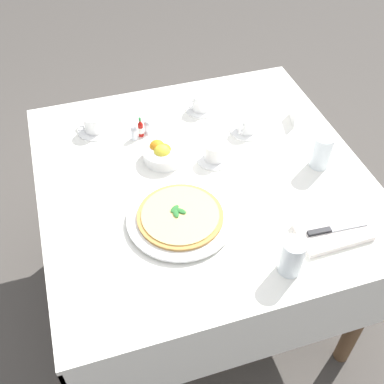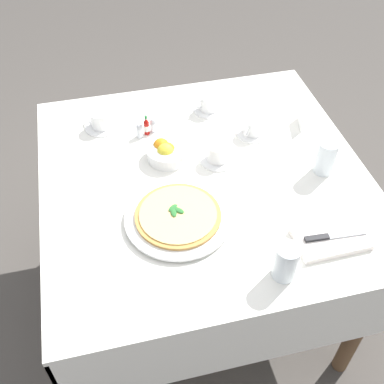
{
  "view_description": "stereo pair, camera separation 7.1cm",
  "coord_description": "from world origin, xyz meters",
  "px_view_note": "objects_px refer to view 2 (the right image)",
  "views": [
    {
      "loc": [
        -0.39,
        -1.12,
        1.89
      ],
      "look_at": [
        -0.07,
        -0.09,
        0.78
      ],
      "focal_mm": 43.98,
      "sensor_mm": 36.0,
      "label": 1
    },
    {
      "loc": [
        -0.32,
        -1.14,
        1.89
      ],
      "look_at": [
        -0.07,
        -0.09,
        0.78
      ],
      "focal_mm": 43.98,
      "sensor_mm": 36.0,
      "label": 2
    }
  ],
  "objects_px": {
    "pizza_plate": "(178,218)",
    "coffee_cup_center_back": "(218,153)",
    "coffee_cup_right_edge": "(101,121)",
    "napkin_folded": "(331,239)",
    "dinner_knife": "(333,236)",
    "menu_card": "(300,119)",
    "citrus_bowl": "(166,152)",
    "salt_shaker": "(154,126)",
    "coffee_cup_back_corner": "(209,103)",
    "water_glass_far_left": "(325,159)",
    "hot_sauce_bottle": "(147,127)",
    "pizza": "(178,215)",
    "pepper_shaker": "(140,131)",
    "water_glass_left_edge": "(285,264)",
    "coffee_cup_near_left": "(253,127)"
  },
  "relations": [
    {
      "from": "pepper_shaker",
      "to": "menu_card",
      "type": "height_order",
      "value": "menu_card"
    },
    {
      "from": "coffee_cup_center_back",
      "to": "salt_shaker",
      "type": "distance_m",
      "value": 0.29
    },
    {
      "from": "citrus_bowl",
      "to": "napkin_folded",
      "type": "bearing_deg",
      "value": -50.18
    },
    {
      "from": "coffee_cup_center_back",
      "to": "citrus_bowl",
      "type": "distance_m",
      "value": 0.18
    },
    {
      "from": "pizza",
      "to": "salt_shaker",
      "type": "relative_size",
      "value": 4.84
    },
    {
      "from": "citrus_bowl",
      "to": "dinner_knife",
      "type": "bearing_deg",
      "value": -49.99
    },
    {
      "from": "coffee_cup_back_corner",
      "to": "coffee_cup_center_back",
      "type": "xyz_separation_m",
      "value": [
        -0.05,
        -0.3,
        -0.0
      ]
    },
    {
      "from": "dinner_knife",
      "to": "citrus_bowl",
      "type": "bearing_deg",
      "value": 133.46
    },
    {
      "from": "salt_shaker",
      "to": "pepper_shaker",
      "type": "height_order",
      "value": "same"
    },
    {
      "from": "citrus_bowl",
      "to": "salt_shaker",
      "type": "relative_size",
      "value": 2.67
    },
    {
      "from": "coffee_cup_right_edge",
      "to": "coffee_cup_center_back",
      "type": "bearing_deg",
      "value": -36.66
    },
    {
      "from": "coffee_cup_back_corner",
      "to": "salt_shaker",
      "type": "relative_size",
      "value": 2.33
    },
    {
      "from": "water_glass_far_left",
      "to": "napkin_folded",
      "type": "bearing_deg",
      "value": -110.17
    },
    {
      "from": "coffee_cup_center_back",
      "to": "salt_shaker",
      "type": "bearing_deg",
      "value": 131.82
    },
    {
      "from": "pizza",
      "to": "napkin_folded",
      "type": "relative_size",
      "value": 1.23
    },
    {
      "from": "coffee_cup_near_left",
      "to": "menu_card",
      "type": "height_order",
      "value": "coffee_cup_near_left"
    },
    {
      "from": "pizza",
      "to": "napkin_folded",
      "type": "height_order",
      "value": "pizza"
    },
    {
      "from": "pizza_plate",
      "to": "coffee_cup_center_back",
      "type": "height_order",
      "value": "coffee_cup_center_back"
    },
    {
      "from": "salt_shaker",
      "to": "pizza_plate",
      "type": "bearing_deg",
      "value": -90.67
    },
    {
      "from": "dinner_knife",
      "to": "menu_card",
      "type": "bearing_deg",
      "value": 80.69
    },
    {
      "from": "coffee_cup_right_edge",
      "to": "pepper_shaker",
      "type": "bearing_deg",
      "value": -33.66
    },
    {
      "from": "water_glass_far_left",
      "to": "menu_card",
      "type": "relative_size",
      "value": 1.42
    },
    {
      "from": "coffee_cup_right_edge",
      "to": "napkin_folded",
      "type": "distance_m",
      "value": 0.95
    },
    {
      "from": "pizza",
      "to": "menu_card",
      "type": "relative_size",
      "value": 3.08
    },
    {
      "from": "water_glass_far_left",
      "to": "water_glass_left_edge",
      "type": "bearing_deg",
      "value": -127.97
    },
    {
      "from": "dinner_knife",
      "to": "citrus_bowl",
      "type": "distance_m",
      "value": 0.64
    },
    {
      "from": "pizza_plate",
      "to": "coffee_cup_back_corner",
      "type": "xyz_separation_m",
      "value": [
        0.25,
        0.54,
        0.02
      ]
    },
    {
      "from": "pizza_plate",
      "to": "water_glass_left_edge",
      "type": "distance_m",
      "value": 0.37
    },
    {
      "from": "citrus_bowl",
      "to": "salt_shaker",
      "type": "bearing_deg",
      "value": 96.43
    },
    {
      "from": "water_glass_left_edge",
      "to": "water_glass_far_left",
      "type": "relative_size",
      "value": 0.95
    },
    {
      "from": "coffee_cup_center_back",
      "to": "dinner_knife",
      "type": "relative_size",
      "value": 0.66
    },
    {
      "from": "pepper_shaker",
      "to": "hot_sauce_bottle",
      "type": "bearing_deg",
      "value": 19.65
    },
    {
      "from": "coffee_cup_back_corner",
      "to": "salt_shaker",
      "type": "xyz_separation_m",
      "value": [
        -0.24,
        -0.08,
        -0.01
      ]
    },
    {
      "from": "water_glass_left_edge",
      "to": "dinner_knife",
      "type": "bearing_deg",
      "value": 23.16
    },
    {
      "from": "coffee_cup_right_edge",
      "to": "napkin_folded",
      "type": "height_order",
      "value": "coffee_cup_right_edge"
    },
    {
      "from": "coffee_cup_near_left",
      "to": "napkin_folded",
      "type": "distance_m",
      "value": 0.55
    },
    {
      "from": "hot_sauce_bottle",
      "to": "napkin_folded",
      "type": "bearing_deg",
      "value": -54.64
    },
    {
      "from": "pizza",
      "to": "salt_shaker",
      "type": "xyz_separation_m",
      "value": [
        0.01,
        0.46,
        0.0
      ]
    },
    {
      "from": "coffee_cup_center_back",
      "to": "citrus_bowl",
      "type": "xyz_separation_m",
      "value": [
        -0.18,
        0.06,
        -0.0
      ]
    },
    {
      "from": "pizza_plate",
      "to": "napkin_folded",
      "type": "relative_size",
      "value": 1.53
    },
    {
      "from": "coffee_cup_near_left",
      "to": "water_glass_far_left",
      "type": "xyz_separation_m",
      "value": [
        0.17,
        -0.25,
        0.02
      ]
    },
    {
      "from": "coffee_cup_near_left",
      "to": "pepper_shaker",
      "type": "xyz_separation_m",
      "value": [
        -0.42,
        0.08,
        -0.0
      ]
    },
    {
      "from": "pizza_plate",
      "to": "coffee_cup_near_left",
      "type": "xyz_separation_m",
      "value": [
        0.37,
        0.36,
        0.02
      ]
    },
    {
      "from": "water_glass_far_left",
      "to": "hot_sauce_bottle",
      "type": "bearing_deg",
      "value": 148.37
    },
    {
      "from": "water_glass_far_left",
      "to": "coffee_cup_near_left",
      "type": "bearing_deg",
      "value": 123.98
    },
    {
      "from": "napkin_folded",
      "to": "pepper_shaker",
      "type": "bearing_deg",
      "value": 126.36
    },
    {
      "from": "dinner_knife",
      "to": "pizza",
      "type": "bearing_deg",
      "value": 159.84
    },
    {
      "from": "water_glass_far_left",
      "to": "citrus_bowl",
      "type": "bearing_deg",
      "value": 159.23
    },
    {
      "from": "pizza_plate",
      "to": "pepper_shaker",
      "type": "distance_m",
      "value": 0.45
    },
    {
      "from": "pizza",
      "to": "citrus_bowl",
      "type": "relative_size",
      "value": 1.82
    }
  ]
}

